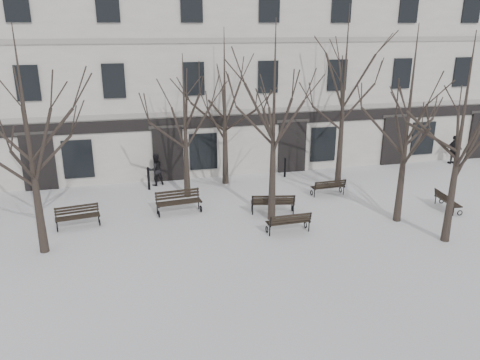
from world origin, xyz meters
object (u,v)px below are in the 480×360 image
object	(u,v)px
tree_3	(410,103)
bench_1	(289,222)
bench_0	(179,201)
bench_3	(78,216)
bench_2	(273,203)
bench_5	(447,201)
tree_1	(274,100)
bench_4	(328,187)
tree_2	(463,116)
tree_0	(25,117)

from	to	relation	value
tree_3	bench_1	world-z (taller)	tree_3
bench_0	bench_3	distance (m)	4.31
bench_2	bench_5	xyz separation A→B (m)	(7.87, -1.39, -0.09)
tree_1	bench_2	world-z (taller)	tree_1
tree_3	bench_2	size ratio (longest dim) A/B	4.04
bench_4	tree_2	bearing A→B (deg)	109.71
tree_1	tree_3	bearing A→B (deg)	-14.91
bench_0	bench_2	bearing A→B (deg)	-21.05
tree_0	bench_5	xyz separation A→B (m)	(17.25, 0.17, -4.65)
tree_0	bench_4	bearing A→B (deg)	14.00
tree_0	tree_2	bearing A→B (deg)	-9.99
bench_0	bench_5	size ratio (longest dim) A/B	1.26
tree_1	bench_0	size ratio (longest dim) A/B	4.03
tree_0	bench_2	distance (m)	10.54
bench_2	bench_5	distance (m)	8.00
tree_3	bench_1	distance (m)	6.77
bench_5	bench_1	bearing A→B (deg)	101.11
tree_1	bench_5	size ratio (longest dim) A/B	5.09
bench_3	bench_4	size ratio (longest dim) A/B	1.08
tree_3	bench_5	distance (m)	5.49
tree_3	bench_3	world-z (taller)	tree_3
tree_1	bench_2	size ratio (longest dim) A/B	4.13
bench_2	bench_3	bearing A→B (deg)	7.71
tree_1	bench_3	distance (m)	9.44
tree_2	bench_2	world-z (taller)	tree_2
tree_2	tree_3	world-z (taller)	tree_3
bench_1	bench_2	size ratio (longest dim) A/B	0.90
tree_3	tree_1	bearing A→B (deg)	165.09
bench_3	bench_5	distance (m)	16.33
bench_2	bench_3	world-z (taller)	bench_2
bench_0	bench_4	world-z (taller)	bench_0
tree_0	tree_1	bearing A→B (deg)	5.99
tree_1	bench_4	size ratio (longest dim) A/B	4.91
bench_1	bench_3	bearing A→B (deg)	-19.54
tree_1	tree_2	bearing A→B (deg)	-31.17
bench_2	bench_3	xyz separation A→B (m)	(-8.34, 0.55, -0.04)
tree_3	bench_5	bearing A→B (deg)	11.80
bench_3	bench_5	bearing A→B (deg)	-15.38
tree_1	bench_5	xyz separation A→B (m)	(8.11, -0.79, -4.76)
bench_3	bench_1	bearing A→B (deg)	-26.11
tree_0	tree_3	xyz separation A→B (m)	(14.37, -0.43, -0.01)
tree_1	bench_4	world-z (taller)	tree_1
tree_0	bench_0	size ratio (longest dim) A/B	3.94
bench_1	tree_3	bearing A→B (deg)	179.24
tree_0	tree_3	distance (m)	14.38
tree_3	bench_0	world-z (taller)	tree_3
tree_3	bench_2	distance (m)	7.04
bench_2	bench_4	xyz separation A→B (m)	(3.38, 1.63, -0.07)
bench_1	bench_5	bearing A→B (deg)	-176.84
tree_0	bench_1	distance (m)	10.48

